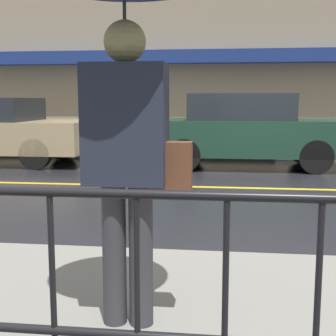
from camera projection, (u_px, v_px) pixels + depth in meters
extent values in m
plane|color=black|center=(264.00, 188.00, 7.68)|extent=(80.00, 80.00, 0.00)
cube|color=gray|center=(250.00, 153.00, 12.21)|extent=(28.00, 1.83, 0.13)
cube|color=gold|center=(264.00, 188.00, 7.68)|extent=(25.20, 0.12, 0.01)
cube|color=gray|center=(250.00, 46.00, 12.85)|extent=(28.00, 0.30, 5.83)
cube|color=navy|center=(251.00, 56.00, 12.48)|extent=(16.80, 0.55, 0.35)
cylinder|color=black|center=(54.00, 318.00, 1.79)|extent=(0.02, 0.02, 0.98)
cylinder|color=black|center=(137.00, 323.00, 1.75)|extent=(0.02, 0.02, 0.98)
cylinder|color=black|center=(225.00, 328.00, 1.71)|extent=(0.02, 0.02, 0.98)
cylinder|color=black|center=(316.00, 333.00, 1.67)|extent=(0.02, 0.02, 0.98)
cylinder|color=#333338|center=(114.00, 254.00, 2.74)|extent=(0.14, 0.14, 0.85)
cylinder|color=#333338|center=(141.00, 255.00, 2.72)|extent=(0.14, 0.14, 0.85)
cube|color=#232838|center=(126.00, 124.00, 2.62)|extent=(0.46, 0.28, 0.67)
sphere|color=#9A9056|center=(125.00, 42.00, 2.56)|extent=(0.23, 0.23, 0.23)
cylinder|color=#262628|center=(125.00, 56.00, 2.57)|extent=(0.02, 0.02, 0.75)
cube|color=brown|center=(171.00, 168.00, 2.63)|extent=(0.24, 0.12, 0.30)
cylinder|color=black|center=(63.00, 146.00, 11.43)|extent=(0.66, 0.22, 0.66)
cylinder|color=black|center=(35.00, 154.00, 9.76)|extent=(0.66, 0.22, 0.66)
cube|color=#193828|center=(248.00, 137.00, 10.02)|extent=(4.18, 1.73, 0.74)
cube|color=#1E2328|center=(240.00, 107.00, 9.95)|extent=(2.18, 1.59, 0.55)
cylinder|color=black|center=(303.00, 149.00, 10.66)|extent=(0.67, 0.22, 0.67)
cylinder|color=black|center=(316.00, 157.00, 9.17)|extent=(0.67, 0.22, 0.67)
cylinder|color=black|center=(190.00, 148.00, 10.97)|extent=(0.67, 0.22, 0.67)
cylinder|color=black|center=(184.00, 155.00, 9.48)|extent=(0.67, 0.22, 0.67)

